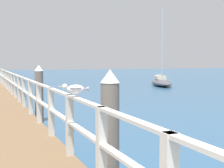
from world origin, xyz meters
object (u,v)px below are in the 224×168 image
Objects in this scene: seagull_foreground at (75,89)px; boat_0 at (161,82)px; dock_piling_far at (39,93)px; dock_piling_near at (110,132)px.

seagull_foreground is 21.95m from boat_0.
boat_0 reaches higher than dock_piling_far.
dock_piling_near is 0.30× the size of boat_0.
dock_piling_far is 0.30× the size of boat_0.
dock_piling_far is (0.00, 6.43, 0.00)m from dock_piling_near.
dock_piling_near is at bearing -90.00° from dock_piling_far.
dock_piling_far is at bearing 63.56° from boat_0.
seagull_foreground is at bearing 73.65° from boat_0.
dock_piling_near is 4.08× the size of seagull_foreground.
boat_0 is (12.33, 18.12, -1.22)m from seagull_foreground.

